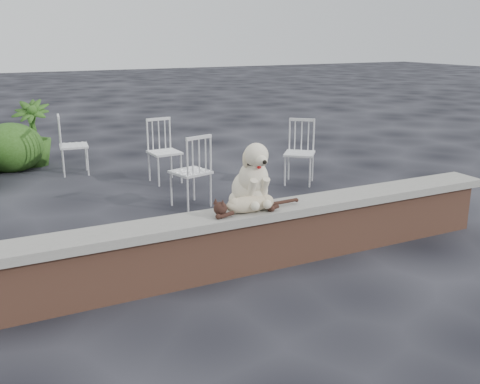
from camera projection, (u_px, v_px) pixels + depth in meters
name	position (u px, v px, depth m)	size (l,w,h in m)	color
ground	(223.00, 274.00, 5.04)	(60.00, 60.00, 0.00)	black
brick_wall	(222.00, 249.00, 4.97)	(6.00, 0.30, 0.50)	brown
capstone	(222.00, 219.00, 4.89)	(6.20, 0.40, 0.08)	slate
dog	(250.00, 173.00, 5.01)	(0.42, 0.55, 0.64)	beige
cat	(250.00, 203.00, 4.91)	(1.05, 0.25, 0.18)	tan
chair_d	(300.00, 152.00, 7.95)	(0.56, 0.56, 0.94)	white
chair_b	(165.00, 151.00, 8.03)	(0.56, 0.56, 0.94)	white
chair_c	(190.00, 171.00, 6.89)	(0.56, 0.56, 0.94)	white
chair_e	(74.00, 145.00, 8.50)	(0.56, 0.56, 0.94)	white
potted_plant_b	(32.00, 133.00, 9.05)	(0.61, 0.61, 1.09)	#244513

